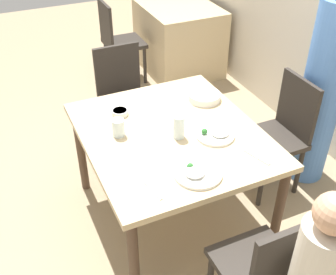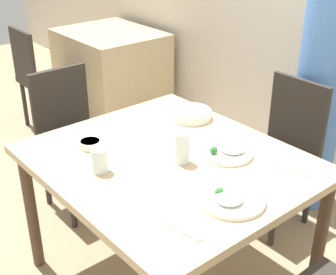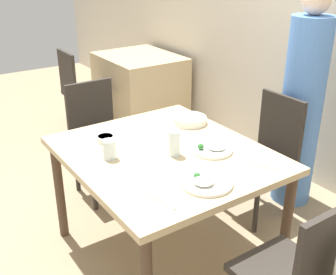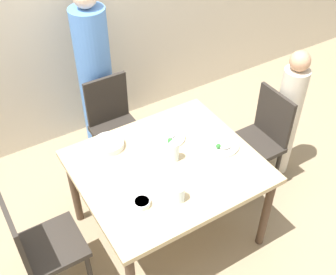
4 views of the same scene
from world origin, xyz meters
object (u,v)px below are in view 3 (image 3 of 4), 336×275
Objects in this scene: chair_child_spot at (298,274)px; person_adult at (301,109)px; glass_water_tall at (175,143)px; chair_adult_spot at (267,152)px; plate_rice_adult at (212,149)px; bowl_curry at (190,120)px.

person_adult is (-0.95, 1.11, 0.26)m from chair_child_spot.
person_adult reaches higher than glass_water_tall.
chair_adult_spot reaches higher than plate_rice_adult.
chair_adult_spot is at bearing 103.49° from plate_rice_adult.
chair_child_spot is 0.94m from glass_water_tall.
bowl_curry is at bearing -103.84° from chair_child_spot.
chair_adult_spot reaches higher than bowl_curry.
person_adult is 0.97m from plate_rice_adult.
glass_water_tall reaches higher than plate_rice_adult.
glass_water_tall is at bearing -112.44° from plate_rice_adult.
bowl_curry is (-0.26, -0.81, 0.01)m from person_adult.
plate_rice_adult is (0.15, -0.96, -0.00)m from person_adult.
bowl_curry is at bearing 132.88° from glass_water_tall.
plate_rice_adult is at bearing -80.88° from person_adult.
chair_adult_spot is at bearing -129.88° from chair_child_spot.
chair_child_spot is 3.74× the size of plate_rice_adult.
chair_child_spot is 6.03× the size of glass_water_tall.
chair_child_spot is (0.95, -0.79, 0.00)m from chair_adult_spot.
chair_child_spot is at bearing -49.50° from person_adult.
plate_rice_adult is at bearing -100.76° from chair_child_spot.
bowl_curry is 0.94× the size of plate_rice_adult.
chair_child_spot is at bearing 3.76° from glass_water_tall.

